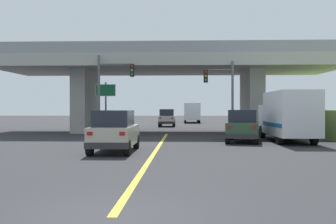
# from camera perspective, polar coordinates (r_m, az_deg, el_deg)

# --- Properties ---
(ground) EXTENTS (160.00, 160.00, 0.00)m
(ground) POSITION_cam_1_polar(r_m,az_deg,el_deg) (36.41, 0.02, -2.81)
(ground) COLOR #2B2B2D
(overpass_bridge) EXTENTS (29.23, 9.98, 7.33)m
(overpass_bridge) POSITION_cam_1_polar(r_m,az_deg,el_deg) (36.48, 0.02, 5.47)
(overpass_bridge) COLOR #A8A59E
(overpass_bridge) RESTS_ON ground
(lane_divider_stripe) EXTENTS (0.20, 25.65, 0.01)m
(lane_divider_stripe) POSITION_cam_1_polar(r_m,az_deg,el_deg) (20.80, -1.64, -5.31)
(lane_divider_stripe) COLOR yellow
(lane_divider_stripe) RESTS_ON ground
(suv_lead) EXTENTS (1.93, 4.61, 2.02)m
(suv_lead) POSITION_cam_1_polar(r_m,az_deg,el_deg) (19.85, -7.46, -2.67)
(suv_lead) COLOR #B7B29E
(suv_lead) RESTS_ON ground
(suv_crossing) EXTENTS (2.70, 4.76, 2.02)m
(suv_crossing) POSITION_cam_1_polar(r_m,az_deg,el_deg) (26.02, 10.45, -1.92)
(suv_crossing) COLOR #2D4C33
(suv_crossing) RESTS_ON ground
(box_truck) EXTENTS (2.33, 7.56, 3.15)m
(box_truck) POSITION_cam_1_polar(r_m,az_deg,el_deg) (26.90, 16.34, -0.48)
(box_truck) COLOR silver
(box_truck) RESTS_ON ground
(sedan_oncoming) EXTENTS (1.86, 4.43, 2.02)m
(sedan_oncoming) POSITION_cam_1_polar(r_m,az_deg,el_deg) (47.53, -0.14, -0.82)
(sedan_oncoming) COLOR silver
(sedan_oncoming) RESTS_ON ground
(traffic_signal_nearside) EXTENTS (2.29, 0.36, 5.72)m
(traffic_signal_nearside) POSITION_cam_1_polar(r_m,az_deg,el_deg) (31.40, 7.71, 3.18)
(traffic_signal_nearside) COLOR #56595E
(traffic_signal_nearside) RESTS_ON ground
(traffic_signal_farside) EXTENTS (2.81, 0.36, 6.17)m
(traffic_signal_farside) POSITION_cam_1_polar(r_m,az_deg,el_deg) (31.56, -8.09, 3.74)
(traffic_signal_farside) COLOR #56595E
(traffic_signal_farside) RESTS_ON ground
(highway_sign) EXTENTS (1.67, 0.17, 4.27)m
(highway_sign) POSITION_cam_1_polar(r_m,az_deg,el_deg) (34.30, -8.70, 2.24)
(highway_sign) COLOR #56595E
(highway_sign) RESTS_ON ground
(semi_truck_distant) EXTENTS (2.33, 7.10, 2.87)m
(semi_truck_distant) POSITION_cam_1_polar(r_m,az_deg,el_deg) (60.72, 3.35, -0.03)
(semi_truck_distant) COLOR navy
(semi_truck_distant) RESTS_ON ground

